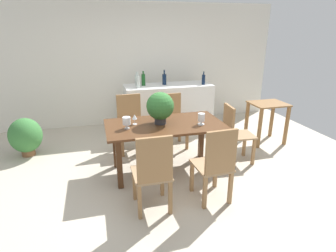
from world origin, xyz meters
TOP-DOWN VIEW (x-y plane):
  - ground_plane at (0.00, 0.00)m, footprint 7.04×7.04m
  - back_wall at (0.00, 2.60)m, footprint 6.40×0.10m
  - dining_table at (0.00, 0.10)m, footprint 1.70×0.92m
  - chair_foot_end at (1.14, 0.11)m, footprint 0.48×0.44m
  - chair_far_left at (-0.39, 1.04)m, footprint 0.47×0.46m
  - chair_near_right at (0.39, -0.85)m, footprint 0.44×0.49m
  - chair_near_left at (-0.38, -0.85)m, footprint 0.43×0.47m
  - chair_far_right at (0.38, 1.04)m, footprint 0.47×0.48m
  - flower_centerpiece at (-0.06, 0.13)m, footprint 0.40×0.40m
  - crystal_vase_left at (-0.56, 0.04)m, footprint 0.11×0.11m
  - crystal_vase_center_near at (0.50, -0.07)m, footprint 0.10×0.10m
  - wine_glass at (-0.42, 0.19)m, footprint 0.07×0.07m
  - kitchen_counter at (0.53, 1.85)m, footprint 1.79×0.68m
  - wine_bottle_clear at (0.46, 1.90)m, footprint 0.08×0.08m
  - wine_bottle_dark at (0.03, 1.92)m, footprint 0.08×0.08m
  - wine_bottle_amber at (-0.10, 1.93)m, footprint 0.08×0.08m
  - wine_bottle_tall at (-0.12, 1.71)m, footprint 0.07×0.07m
  - wine_bottle_green at (1.24, 1.70)m, footprint 0.07×0.07m
  - side_table at (2.14, 0.71)m, footprint 0.64×0.53m
  - potted_plant_floor at (-2.14, 1.23)m, footprint 0.54×0.54m

SIDE VIEW (x-z plane):
  - ground_plane at x=0.00m, z-range 0.00..0.00m
  - potted_plant_floor at x=-2.14m, z-range 0.02..0.68m
  - kitchen_counter at x=0.53m, z-range 0.00..0.97m
  - chair_foot_end at x=1.14m, z-range 0.05..1.00m
  - chair_far_right at x=0.38m, z-range 0.05..1.01m
  - chair_near_right at x=0.39m, z-range 0.04..1.04m
  - chair_far_left at x=-0.39m, z-range 0.05..1.04m
  - chair_near_left at x=-0.38m, z-range 0.05..1.05m
  - side_table at x=2.14m, z-range 0.19..0.96m
  - dining_table at x=0.00m, z-range 0.27..1.03m
  - crystal_vase_center_near at x=0.50m, z-range 0.77..0.94m
  - crystal_vase_left at x=-0.56m, z-range 0.78..0.95m
  - wine_glass at x=-0.42m, z-range 0.79..0.94m
  - flower_centerpiece at x=-0.06m, z-range 0.78..1.25m
  - wine_bottle_green at x=1.24m, z-range 0.94..1.21m
  - wine_bottle_amber at x=-0.10m, z-range 0.94..1.22m
  - wine_bottle_clear at x=0.46m, z-range 0.94..1.24m
  - wine_bottle_tall at x=-0.12m, z-range 0.94..1.24m
  - wine_bottle_dark at x=0.03m, z-range 0.95..1.24m
  - back_wall at x=0.00m, z-range 0.00..2.60m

